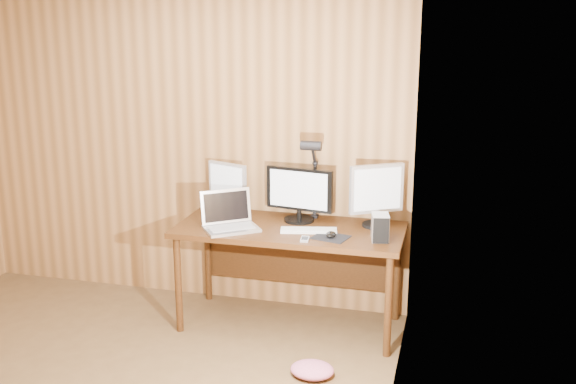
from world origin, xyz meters
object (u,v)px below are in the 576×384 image
at_px(monitor_center, 299,194).
at_px(hard_drive, 380,227).
at_px(desk, 292,240).
at_px(monitor_right, 376,193).
at_px(speaker, 383,216).
at_px(keyboard, 309,230).
at_px(phone, 305,239).
at_px(laptop, 229,219).
at_px(mouse, 331,234).
at_px(monitor_left, 228,187).
at_px(desk_lamp, 313,167).

xyz_separation_m(monitor_center, hard_drive, (0.62, -0.28, -0.11)).
relative_size(desk, monitor_right, 3.57).
bearing_deg(speaker, monitor_right, -120.23).
xyz_separation_m(keyboard, phone, (0.01, -0.18, -0.00)).
distance_m(monitor_right, hard_drive, 0.34).
bearing_deg(keyboard, laptop, 174.00).
bearing_deg(keyboard, mouse, -39.70).
xyz_separation_m(keyboard, hard_drive, (0.50, -0.06, 0.08)).
xyz_separation_m(keyboard, speaker, (0.48, 0.31, 0.05)).
relative_size(laptop, hard_drive, 2.54).
relative_size(monitor_left, laptop, 0.85).
height_order(hard_drive, desk_lamp, desk_lamp).
height_order(laptop, keyboard, laptop).
relative_size(monitor_right, keyboard, 1.11).
distance_m(monitor_right, desk_lamp, 0.49).
relative_size(desk, monitor_center, 3.20).
xyz_separation_m(keyboard, desk_lamp, (-0.03, 0.26, 0.39)).
distance_m(monitor_right, phone, 0.63).
distance_m(desk, keyboard, 0.24).
distance_m(keyboard, hard_drive, 0.51).
xyz_separation_m(desk, monitor_right, (0.58, 0.10, 0.36)).
bearing_deg(desk, keyboard, -41.61).
bearing_deg(monitor_left, laptop, -48.14).
relative_size(monitor_center, hard_drive, 2.79).
bearing_deg(speaker, monitor_center, -171.21).
distance_m(laptop, keyboard, 0.56).
height_order(monitor_right, keyboard, monitor_right).
distance_m(keyboard, phone, 0.18).
height_order(laptop, desk_lamp, desk_lamp).
bearing_deg(desk_lamp, desk, -151.33).
bearing_deg(desk, desk_lamp, 47.37).
relative_size(desk, keyboard, 3.95).
xyz_separation_m(monitor_center, monitor_left, (-0.56, 0.06, 0.00)).
bearing_deg(keyboard, desk, 126.25).
distance_m(laptop, mouse, 0.73).
distance_m(desk, monitor_left, 0.64).
bearing_deg(monitor_center, hard_drive, -15.19).
bearing_deg(desk_lamp, monitor_right, -22.12).
xyz_separation_m(desk, laptop, (-0.41, -0.19, 0.19)).
distance_m(monitor_center, mouse, 0.46).
relative_size(monitor_center, keyboard, 1.24).
xyz_separation_m(hard_drive, desk_lamp, (-0.53, 0.32, 0.31)).
distance_m(desk, laptop, 0.49).
bearing_deg(keyboard, desk_lamp, 84.89).
bearing_deg(monitor_center, monitor_right, 10.65).
relative_size(monitor_right, hard_drive, 2.50).
distance_m(mouse, hard_drive, 0.33).
relative_size(monitor_left, hard_drive, 2.17).
bearing_deg(phone, keyboard, 87.51).
height_order(mouse, phone, mouse).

